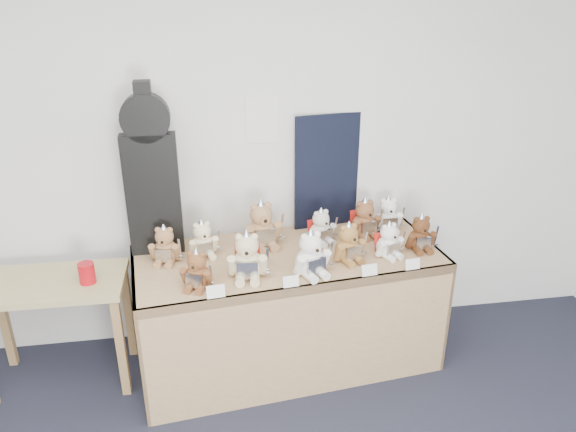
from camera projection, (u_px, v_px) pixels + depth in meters
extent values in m
plane|color=silver|center=(182.00, 152.00, 3.53)|extent=(6.00, 0.00, 6.00)
cube|color=silver|center=(262.00, 120.00, 3.52)|extent=(0.21, 0.00, 0.30)
cube|color=#936F4A|center=(288.00, 259.00, 3.48)|extent=(1.96, 0.99, 0.06)
cube|color=#936F4A|center=(306.00, 343.00, 3.29)|extent=(1.88, 0.23, 0.79)
cube|color=#936F4A|center=(140.00, 331.00, 3.40)|extent=(0.11, 0.78, 0.79)
cube|color=#936F4A|center=(419.00, 288.00, 3.86)|extent=(0.11, 0.78, 0.79)
cube|color=#988952|center=(51.00, 284.00, 3.33)|extent=(0.86, 0.49, 0.04)
cube|color=brown|center=(4.00, 321.00, 3.60)|extent=(0.05, 0.05, 0.67)
cube|color=brown|center=(121.00, 348.00, 3.34)|extent=(0.05, 0.05, 0.67)
cube|color=brown|center=(129.00, 311.00, 3.70)|extent=(0.05, 0.05, 0.67)
cube|color=black|center=(153.00, 195.00, 3.37)|extent=(0.32, 0.10, 0.75)
cylinder|color=black|center=(145.00, 118.00, 3.18)|extent=(0.28, 0.10, 0.28)
cube|color=black|center=(143.00, 98.00, 3.13)|extent=(0.09, 0.09, 0.19)
cube|color=black|center=(336.00, 171.00, 3.73)|extent=(0.58, 0.11, 0.78)
cylinder|color=#B30B15|center=(87.00, 273.00, 3.28)|extent=(0.09, 0.09, 0.13)
ellipsoid|color=brown|center=(198.00, 276.00, 3.10)|extent=(0.18, 0.17, 0.15)
sphere|color=brown|center=(197.00, 261.00, 3.06)|extent=(0.11, 0.11, 0.11)
cylinder|color=brown|center=(194.00, 266.00, 3.02)|extent=(0.05, 0.04, 0.05)
sphere|color=black|center=(193.00, 268.00, 3.01)|extent=(0.02, 0.02, 0.02)
sphere|color=brown|center=(190.00, 254.00, 3.05)|extent=(0.03, 0.03, 0.03)
sphere|color=brown|center=(202.00, 255.00, 3.04)|extent=(0.03, 0.03, 0.03)
cylinder|color=brown|center=(185.00, 276.00, 3.09)|extent=(0.07, 0.09, 0.11)
cylinder|color=brown|center=(209.00, 278.00, 3.07)|extent=(0.07, 0.09, 0.11)
cylinder|color=brown|center=(189.00, 287.00, 3.08)|extent=(0.07, 0.10, 0.04)
cylinder|color=brown|center=(201.00, 288.00, 3.07)|extent=(0.07, 0.10, 0.04)
cube|color=white|center=(194.00, 281.00, 3.05)|extent=(0.09, 0.05, 0.08)
cone|color=white|center=(196.00, 254.00, 3.04)|extent=(0.09, 0.09, 0.07)
cube|color=white|center=(212.00, 276.00, 3.05)|extent=(0.02, 0.04, 0.15)
cube|color=white|center=(212.00, 285.00, 3.07)|extent=(0.04, 0.02, 0.01)
ellipsoid|color=beige|center=(247.00, 265.00, 3.19)|extent=(0.20, 0.17, 0.18)
sphere|color=beige|center=(247.00, 245.00, 3.14)|extent=(0.13, 0.13, 0.13)
cylinder|color=beige|center=(247.00, 252.00, 3.09)|extent=(0.06, 0.04, 0.06)
sphere|color=black|center=(247.00, 253.00, 3.08)|extent=(0.02, 0.02, 0.02)
sphere|color=beige|center=(239.00, 237.00, 3.12)|extent=(0.04, 0.04, 0.04)
sphere|color=beige|center=(254.00, 237.00, 3.12)|extent=(0.04, 0.04, 0.04)
cylinder|color=beige|center=(232.00, 266.00, 3.16)|extent=(0.06, 0.11, 0.14)
cylinder|color=beige|center=(263.00, 265.00, 3.17)|extent=(0.06, 0.11, 0.14)
cylinder|color=beige|center=(240.00, 278.00, 3.15)|extent=(0.07, 0.12, 0.05)
cylinder|color=beige|center=(255.00, 278.00, 3.16)|extent=(0.07, 0.12, 0.05)
cube|color=white|center=(247.00, 270.00, 3.12)|extent=(0.12, 0.03, 0.10)
cone|color=white|center=(246.00, 236.00, 3.12)|extent=(0.11, 0.11, 0.09)
cube|color=white|center=(268.00, 261.00, 3.15)|extent=(0.02, 0.05, 0.19)
cube|color=white|center=(268.00, 273.00, 3.18)|extent=(0.06, 0.01, 0.01)
cube|color=red|center=(248.00, 257.00, 3.25)|extent=(0.15, 0.05, 0.16)
ellipsoid|color=white|center=(310.00, 262.00, 3.23)|extent=(0.22, 0.20, 0.18)
sphere|color=white|center=(311.00, 244.00, 3.18)|extent=(0.13, 0.13, 0.13)
cylinder|color=white|center=(316.00, 249.00, 3.14)|extent=(0.06, 0.05, 0.05)
sphere|color=black|center=(317.00, 251.00, 3.12)|extent=(0.02, 0.02, 0.02)
sphere|color=white|center=(304.00, 237.00, 3.14)|extent=(0.04, 0.04, 0.04)
sphere|color=white|center=(317.00, 234.00, 3.18)|extent=(0.04, 0.04, 0.04)
cylinder|color=white|center=(300.00, 266.00, 3.17)|extent=(0.08, 0.11, 0.13)
cylinder|color=white|center=(325.00, 259.00, 3.24)|extent=(0.08, 0.11, 0.13)
cylinder|color=white|center=(310.00, 276.00, 3.18)|extent=(0.09, 0.13, 0.05)
cylinder|color=white|center=(322.00, 273.00, 3.21)|extent=(0.09, 0.13, 0.05)
cube|color=white|center=(317.00, 266.00, 3.17)|extent=(0.11, 0.06, 0.10)
cone|color=white|center=(311.00, 235.00, 3.16)|extent=(0.11, 0.11, 0.08)
cube|color=white|center=(330.00, 255.00, 3.23)|extent=(0.03, 0.05, 0.19)
cube|color=white|center=(330.00, 266.00, 3.26)|extent=(0.05, 0.02, 0.01)
ellipsoid|color=olive|center=(348.00, 250.00, 3.38)|extent=(0.19, 0.18, 0.16)
sphere|color=olive|center=(348.00, 234.00, 3.34)|extent=(0.12, 0.12, 0.12)
cylinder|color=olive|center=(353.00, 239.00, 3.31)|extent=(0.05, 0.04, 0.05)
sphere|color=black|center=(355.00, 240.00, 3.29)|extent=(0.02, 0.02, 0.02)
sphere|color=olive|center=(344.00, 228.00, 3.31)|extent=(0.04, 0.04, 0.04)
sphere|color=olive|center=(354.00, 226.00, 3.34)|extent=(0.04, 0.04, 0.04)
cylinder|color=olive|center=(339.00, 253.00, 3.33)|extent=(0.07, 0.10, 0.12)
cylinder|color=olive|center=(360.00, 247.00, 3.40)|extent=(0.07, 0.10, 0.12)
cylinder|color=olive|center=(348.00, 261.00, 3.34)|extent=(0.08, 0.11, 0.05)
cylinder|color=olive|center=(357.00, 259.00, 3.37)|extent=(0.08, 0.11, 0.05)
cube|color=white|center=(354.00, 253.00, 3.33)|extent=(0.10, 0.05, 0.09)
cone|color=white|center=(349.00, 227.00, 3.32)|extent=(0.10, 0.10, 0.08)
cube|color=white|center=(364.00, 244.00, 3.39)|extent=(0.02, 0.04, 0.17)
cube|color=white|center=(364.00, 253.00, 3.41)|extent=(0.05, 0.02, 0.01)
ellipsoid|color=white|center=(388.00, 246.00, 3.44)|extent=(0.18, 0.17, 0.14)
sphere|color=white|center=(389.00, 232.00, 3.40)|extent=(0.11, 0.11, 0.11)
cylinder|color=white|center=(393.00, 236.00, 3.37)|extent=(0.05, 0.04, 0.04)
sphere|color=black|center=(395.00, 237.00, 3.35)|extent=(0.02, 0.02, 0.02)
sphere|color=white|center=(385.00, 227.00, 3.37)|extent=(0.03, 0.03, 0.03)
sphere|color=white|center=(394.00, 225.00, 3.40)|extent=(0.03, 0.03, 0.03)
cylinder|color=white|center=(381.00, 249.00, 3.39)|extent=(0.07, 0.09, 0.11)
cylinder|color=white|center=(398.00, 244.00, 3.45)|extent=(0.07, 0.09, 0.11)
cylinder|color=white|center=(388.00, 257.00, 3.40)|extent=(0.07, 0.10, 0.04)
cylinder|color=white|center=(397.00, 254.00, 3.43)|extent=(0.07, 0.10, 0.04)
cube|color=white|center=(394.00, 250.00, 3.39)|extent=(0.09, 0.05, 0.08)
cone|color=white|center=(389.00, 226.00, 3.38)|extent=(0.09, 0.09, 0.07)
cube|color=white|center=(402.00, 241.00, 3.44)|extent=(0.02, 0.04, 0.15)
cube|color=white|center=(402.00, 249.00, 3.47)|extent=(0.04, 0.02, 0.01)
cube|color=red|center=(382.00, 242.00, 3.48)|extent=(0.12, 0.07, 0.13)
ellipsoid|color=#54311D|center=(420.00, 240.00, 3.52)|extent=(0.16, 0.13, 0.15)
sphere|color=#54311D|center=(421.00, 225.00, 3.48)|extent=(0.11, 0.11, 0.11)
cylinder|color=#54311D|center=(424.00, 230.00, 3.44)|extent=(0.05, 0.03, 0.05)
sphere|color=black|center=(425.00, 231.00, 3.42)|extent=(0.02, 0.02, 0.02)
sphere|color=#54311D|center=(416.00, 220.00, 3.45)|extent=(0.04, 0.04, 0.04)
sphere|color=#54311D|center=(427.00, 219.00, 3.47)|extent=(0.04, 0.04, 0.04)
cylinder|color=#54311D|center=(410.00, 241.00, 3.48)|extent=(0.05, 0.08, 0.11)
cylinder|color=#54311D|center=(431.00, 239.00, 3.51)|extent=(0.05, 0.08, 0.11)
cylinder|color=#54311D|center=(417.00, 250.00, 3.48)|extent=(0.05, 0.10, 0.04)
cylinder|color=#54311D|center=(427.00, 249.00, 3.49)|extent=(0.05, 0.10, 0.04)
cube|color=white|center=(423.00, 243.00, 3.46)|extent=(0.10, 0.02, 0.08)
cone|color=white|center=(422.00, 218.00, 3.46)|extent=(0.09, 0.09, 0.07)
cube|color=white|center=(436.00, 236.00, 3.50)|extent=(0.01, 0.04, 0.16)
cube|color=white|center=(435.00, 245.00, 3.52)|extent=(0.05, 0.01, 0.01)
ellipsoid|color=beige|center=(203.00, 246.00, 3.44)|extent=(0.17, 0.16, 0.15)
sphere|color=beige|center=(202.00, 231.00, 3.40)|extent=(0.11, 0.11, 0.11)
cylinder|color=beige|center=(204.00, 235.00, 3.37)|extent=(0.05, 0.03, 0.05)
sphere|color=black|center=(205.00, 236.00, 3.35)|extent=(0.02, 0.02, 0.02)
sphere|color=beige|center=(196.00, 226.00, 3.37)|extent=(0.03, 0.03, 0.03)
sphere|color=beige|center=(207.00, 224.00, 3.40)|extent=(0.03, 0.03, 0.03)
cylinder|color=beige|center=(192.00, 248.00, 3.40)|extent=(0.06, 0.09, 0.11)
cylinder|color=beige|center=(215.00, 244.00, 3.45)|extent=(0.06, 0.09, 0.11)
cylinder|color=beige|center=(200.00, 256.00, 3.41)|extent=(0.07, 0.10, 0.04)
cylinder|color=beige|center=(211.00, 254.00, 3.43)|extent=(0.07, 0.10, 0.04)
cube|color=white|center=(205.00, 249.00, 3.39)|extent=(0.10, 0.04, 0.08)
cone|color=white|center=(201.00, 224.00, 3.39)|extent=(0.09, 0.09, 0.07)
cube|color=white|center=(219.00, 241.00, 3.44)|extent=(0.02, 0.04, 0.16)
cube|color=white|center=(219.00, 249.00, 3.46)|extent=(0.04, 0.02, 0.01)
ellipsoid|color=#A27951|center=(262.00, 233.00, 3.56)|extent=(0.23, 0.20, 0.19)
sphere|color=#A27951|center=(261.00, 215.00, 3.51)|extent=(0.14, 0.14, 0.14)
cylinder|color=#A27951|center=(264.00, 220.00, 3.46)|extent=(0.07, 0.04, 0.06)
sphere|color=black|center=(266.00, 221.00, 3.44)|extent=(0.02, 0.02, 0.02)
sphere|color=#A27951|center=(254.00, 207.00, 3.47)|extent=(0.05, 0.05, 0.05)
sphere|color=#A27951|center=(268.00, 205.00, 3.50)|extent=(0.05, 0.05, 0.05)
cylinder|color=#A27951|center=(249.00, 236.00, 3.50)|extent=(0.08, 0.12, 0.15)
cylinder|color=#A27951|center=(277.00, 231.00, 3.56)|extent=(0.08, 0.12, 0.15)
cylinder|color=#A27951|center=(259.00, 247.00, 3.51)|extent=(0.08, 0.14, 0.06)
cylinder|color=#A27951|center=(272.00, 244.00, 3.54)|extent=(0.08, 0.14, 0.06)
cube|color=white|center=(266.00, 237.00, 3.49)|extent=(0.13, 0.05, 0.11)
cone|color=white|center=(261.00, 206.00, 3.48)|extent=(0.12, 0.12, 0.09)
cube|color=white|center=(282.00, 227.00, 3.55)|extent=(0.03, 0.05, 0.20)
cube|color=white|center=(282.00, 238.00, 3.58)|extent=(0.06, 0.02, 0.01)
ellipsoid|color=beige|center=(321.00, 233.00, 3.61)|extent=(0.18, 0.17, 0.15)
sphere|color=beige|center=(321.00, 219.00, 3.57)|extent=(0.11, 0.11, 0.11)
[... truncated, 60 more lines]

